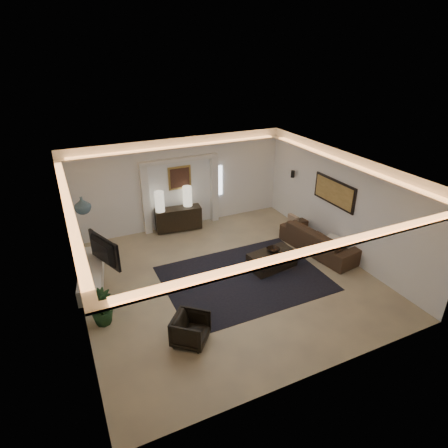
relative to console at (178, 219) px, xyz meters
name	(u,v)px	position (x,y,z in m)	size (l,w,h in m)	color
floor	(227,278)	(0.21, -3.17, -0.40)	(7.00, 7.00, 0.00)	tan
ceiling	(227,170)	(0.21, -3.17, 2.50)	(7.00, 7.00, 0.00)	white
wall_back	(180,183)	(0.21, 0.33, 1.05)	(7.00, 7.00, 0.00)	white
wall_front	(318,313)	(0.21, -6.67, 1.05)	(7.00, 7.00, 0.00)	white
wall_left	(74,260)	(-3.29, -3.17, 1.05)	(7.00, 7.00, 0.00)	white
wall_right	(341,204)	(3.71, -3.17, 1.05)	(7.00, 7.00, 0.00)	white
cove_soffit	(227,182)	(0.21, -3.17, 2.22)	(7.00, 7.00, 0.04)	silver
daylight_slit	(219,181)	(1.56, 0.31, 0.95)	(0.25, 0.03, 1.00)	white
area_rug	(244,278)	(0.61, -3.37, -0.39)	(4.00, 3.00, 0.01)	black
pilaster_left	(146,201)	(-0.94, 0.23, 0.70)	(0.22, 0.20, 2.20)	silver
pilaster_right	(214,189)	(1.36, 0.23, 0.70)	(0.22, 0.20, 2.20)	silver
alcove_header	(179,160)	(0.21, 0.23, 1.85)	(2.52, 0.20, 0.12)	silver
painting_frame	(180,178)	(0.21, 0.30, 1.25)	(0.74, 0.04, 0.74)	tan
painting_canvas	(180,178)	(0.21, 0.27, 1.25)	(0.62, 0.02, 0.62)	#4C2D1E
art_panel_frame	(334,192)	(3.68, -2.87, 1.30)	(0.04, 1.64, 0.74)	black
art_panel_gold	(334,192)	(3.65, -2.87, 1.30)	(0.02, 1.50, 0.62)	tan
wall_sconce	(293,174)	(3.59, -0.97, 1.28)	(0.12, 0.12, 0.22)	black
wall_niche	(69,224)	(-3.23, -1.77, 1.25)	(0.10, 0.55, 0.04)	silver
console	(178,219)	(0.00, 0.00, 0.00)	(1.45, 0.45, 0.72)	black
lamp_left	(160,201)	(-0.57, 0.00, 0.69)	(0.29, 0.29, 0.64)	beige
lamp_right	(187,196)	(0.36, 0.08, 0.69)	(0.29, 0.29, 0.64)	white
media_ledge	(92,274)	(-2.94, -1.85, -0.18)	(0.54, 2.18, 0.41)	white
tv	(100,251)	(-2.67, -1.87, 0.42)	(0.17, 1.30, 0.75)	black
figurine	(94,239)	(-2.67, -0.79, 0.24)	(0.13, 0.13, 0.35)	black
ginger_jar	(82,205)	(-2.85, -1.32, 1.48)	(0.41, 0.41, 0.42)	slate
plant	(102,308)	(-2.94, -3.59, 0.01)	(0.46, 0.46, 0.82)	black
sofa	(320,240)	(3.25, -3.03, -0.04)	(0.95, 2.44, 0.71)	#4A351F
throw_blanket	(333,240)	(3.33, -3.47, 0.15)	(0.59, 0.48, 0.06)	white
throw_pillow	(293,221)	(3.02, -1.97, 0.15)	(0.12, 0.39, 0.39)	#9B8065
coffee_table	(272,260)	(1.54, -3.19, -0.20)	(1.25, 0.68, 0.47)	black
bowl	(273,250)	(1.62, -3.10, 0.05)	(0.33, 0.33, 0.08)	black
magazine	(292,256)	(1.93, -3.53, 0.02)	(0.25, 0.18, 0.03)	silver
armchair	(191,329)	(-1.42, -4.93, -0.09)	(0.67, 0.69, 0.62)	black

